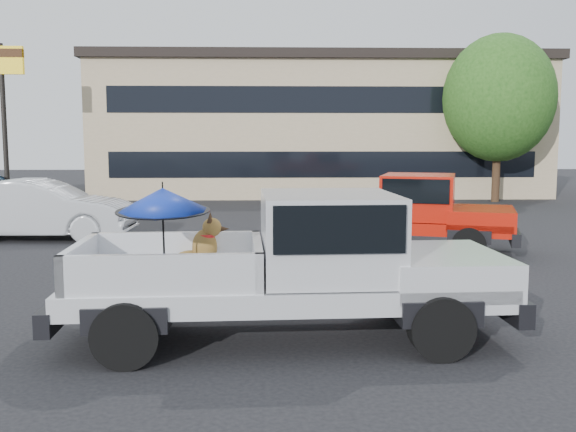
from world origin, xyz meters
name	(u,v)px	position (x,y,z in m)	size (l,w,h in m)	color
ground	(291,300)	(0.00, 0.00, 0.00)	(90.00, 90.00, 0.00)	black
stripe_left	(129,275)	(-3.00, 2.00, 0.00)	(0.12, 5.00, 0.01)	silver
stripe_right	(443,273)	(3.00, 2.00, 0.00)	(0.12, 5.00, 0.01)	silver
motel_building	(317,126)	(2.00, 20.99, 3.21)	(20.40, 8.40, 6.30)	tan
motel_sign	(2,81)	(-10.00, 14.00, 4.65)	(1.60, 0.22, 6.00)	black
tree_right	(499,98)	(9.00, 16.00, 4.21)	(4.46, 4.46, 6.78)	#332114
tree_back	(388,104)	(6.00, 24.00, 4.41)	(4.68, 4.68, 7.11)	#332114
silver_pickup	(309,258)	(0.16, -2.00, 1.05)	(5.77, 2.30, 2.06)	black
red_pickup	(411,210)	(2.90, 4.39, 0.97)	(5.67, 3.38, 1.77)	black
silver_sedan	(41,209)	(-6.18, 6.50, 0.77)	(1.63, 4.67, 1.54)	#B5B8BD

